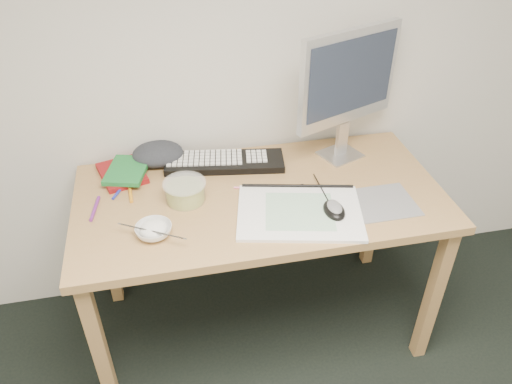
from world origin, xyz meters
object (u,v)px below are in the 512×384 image
(sketchpad, at_px, (299,213))
(keyboard, at_px, (225,162))
(rice_bowl, at_px, (154,231))
(desk, at_px, (260,211))
(monitor, at_px, (349,81))

(sketchpad, height_order, keyboard, keyboard)
(rice_bowl, bearing_deg, sketchpad, 1.13)
(sketchpad, xyz_separation_m, keyboard, (-0.21, 0.38, 0.01))
(sketchpad, bearing_deg, keyboard, 132.28)
(desk, relative_size, rice_bowl, 11.17)
(desk, xyz_separation_m, keyboard, (-0.10, 0.23, 0.10))
(keyboard, bearing_deg, desk, -57.66)
(desk, relative_size, sketchpad, 3.15)
(monitor, relative_size, rice_bowl, 4.32)
(desk, height_order, rice_bowl, rice_bowl)
(desk, bearing_deg, monitor, 27.44)
(desk, xyz_separation_m, sketchpad, (0.11, -0.15, 0.09))
(monitor, bearing_deg, sketchpad, -150.02)
(desk, xyz_separation_m, rice_bowl, (-0.41, -0.16, 0.10))
(desk, relative_size, monitor, 2.58)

